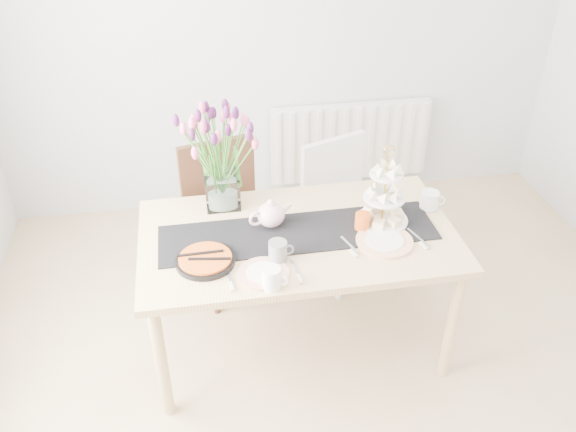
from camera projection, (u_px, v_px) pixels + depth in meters
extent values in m
plane|color=#B2B4B6|center=(283.00, 30.00, 4.09)|extent=(4.00, 0.00, 4.00)
cube|color=white|center=(350.00, 142.00, 4.59)|extent=(1.20, 0.08, 0.60)
cube|color=tan|center=(298.00, 237.00, 3.10)|extent=(1.60, 0.90, 0.04)
cylinder|color=tan|center=(161.00, 362.00, 2.89)|extent=(0.06, 0.06, 0.71)
cylinder|color=tan|center=(452.00, 325.00, 3.10)|extent=(0.06, 0.06, 0.71)
cylinder|color=tan|center=(161.00, 264.00, 3.51)|extent=(0.06, 0.06, 0.71)
cylinder|color=tan|center=(403.00, 238.00, 3.72)|extent=(0.06, 0.06, 0.71)
cube|color=#3D2416|center=(231.00, 225.00, 3.63)|extent=(0.56, 0.56, 0.04)
cube|color=#3D2416|center=(217.00, 174.00, 3.65)|extent=(0.46, 0.15, 0.44)
cylinder|color=#3D2416|center=(215.00, 283.00, 3.57)|extent=(0.04, 0.04, 0.46)
cylinder|color=#3D2416|center=(272.00, 267.00, 3.69)|extent=(0.04, 0.04, 0.46)
cylinder|color=#3D2416|center=(197.00, 249.00, 3.84)|extent=(0.04, 0.04, 0.46)
cylinder|color=#3D2416|center=(250.00, 236.00, 3.96)|extent=(0.04, 0.04, 0.46)
cube|color=white|center=(349.00, 216.00, 3.75)|extent=(0.57, 0.57, 0.04)
cube|color=white|center=(333.00, 169.00, 3.77)|extent=(0.43, 0.19, 0.42)
cylinder|color=white|center=(340.00, 271.00, 3.68)|extent=(0.04, 0.04, 0.43)
cylinder|color=white|center=(387.00, 252.00, 3.83)|extent=(0.04, 0.04, 0.43)
cylinder|color=white|center=(308.00, 240.00, 3.94)|extent=(0.04, 0.04, 0.43)
cylinder|color=white|center=(354.00, 224.00, 4.09)|extent=(0.04, 0.04, 0.43)
cube|color=black|center=(298.00, 233.00, 3.08)|extent=(1.40, 0.35, 0.01)
cube|color=silver|center=(222.00, 190.00, 3.26)|extent=(0.18, 0.18, 0.18)
cylinder|color=gold|center=(385.00, 190.00, 3.06)|extent=(0.01, 0.01, 0.39)
cylinder|color=white|center=(382.00, 220.00, 3.16)|extent=(0.27, 0.27, 0.01)
cylinder|color=white|center=(384.00, 197.00, 3.09)|extent=(0.21, 0.21, 0.01)
cylinder|color=white|center=(387.00, 174.00, 3.01)|extent=(0.17, 0.17, 0.01)
cylinder|color=white|center=(429.00, 200.00, 3.25)|extent=(0.13, 0.13, 0.10)
cylinder|color=black|center=(205.00, 261.00, 2.88)|extent=(0.28, 0.28, 0.02)
cylinder|color=#CC5A1C|center=(205.00, 258.00, 2.87)|extent=(0.25, 0.25, 0.01)
cylinder|color=slate|center=(278.00, 251.00, 2.87)|extent=(0.09, 0.09, 0.11)
cylinder|color=white|center=(271.00, 278.00, 2.71)|extent=(0.12, 0.12, 0.10)
cylinder|color=#DB5818|center=(362.00, 222.00, 3.09)|extent=(0.11, 0.11, 0.09)
cylinder|color=silver|center=(264.00, 273.00, 2.81)|extent=(0.27, 0.27, 0.01)
cylinder|color=silver|center=(384.00, 241.00, 3.02)|extent=(0.36, 0.36, 0.01)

